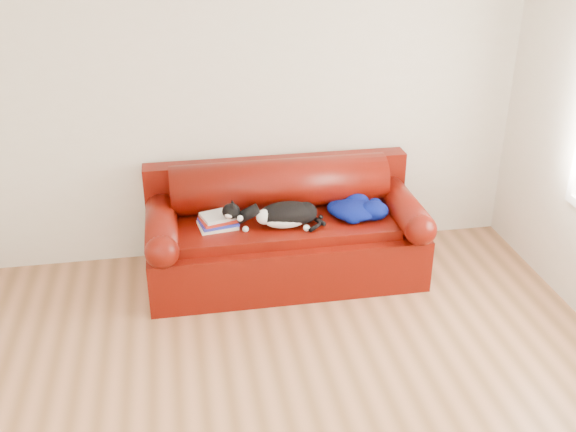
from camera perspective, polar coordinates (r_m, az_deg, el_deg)
name	(u,v)px	position (r m, az deg, el deg)	size (l,w,h in m)	color
ground	(286,406)	(4.17, -0.16, -15.81)	(4.50, 4.50, 0.00)	brown
room_shell	(310,140)	(3.34, 1.86, 6.45)	(4.52, 4.02, 2.61)	beige
sofa_base	(285,249)	(5.28, -0.28, -2.77)	(2.10, 0.90, 0.50)	#3F0A02
sofa_back	(279,201)	(5.35, -0.73, 1.32)	(2.10, 1.01, 0.88)	#3F0A02
book_stack	(219,221)	(5.04, -5.90, -0.40)	(0.31, 0.26, 0.10)	beige
cat	(287,215)	(5.01, -0.12, 0.07)	(0.64, 0.26, 0.23)	black
blanket	(357,209)	(5.20, 5.83, 0.63)	(0.46, 0.39, 0.14)	#030248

